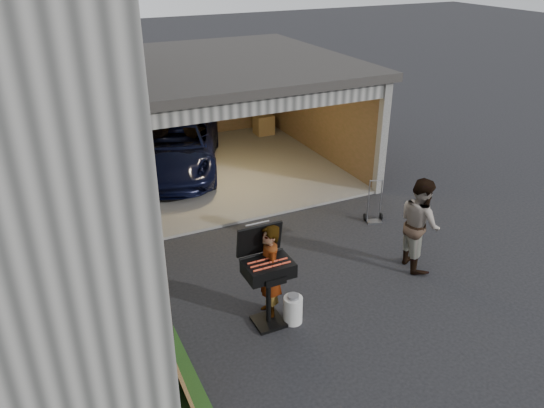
{
  "coord_description": "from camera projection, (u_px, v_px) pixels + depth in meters",
  "views": [
    {
      "loc": [
        -3.46,
        -5.89,
        5.41
      ],
      "look_at": [
        0.3,
        1.94,
        1.15
      ],
      "focal_mm": 35.0,
      "sensor_mm": 36.0,
      "label": 1
    }
  ],
  "objects": [
    {
      "name": "ground",
      "position": [
        308.0,
        320.0,
        8.49
      ],
      "size": [
        80.0,
        80.0,
        0.0
      ],
      "primitive_type": "plane",
      "color": "black",
      "rests_on": "ground"
    },
    {
      "name": "garage",
      "position": [
        206.0,
        100.0,
        13.46
      ],
      "size": [
        6.8,
        6.3,
        2.9
      ],
      "color": "#605E59",
      "rests_on": "ground"
    },
    {
      "name": "minivan",
      "position": [
        176.0,
        149.0,
        13.76
      ],
      "size": [
        3.62,
        5.06,
        1.28
      ],
      "primitive_type": "imported",
      "rotation": [
        0.0,
        0.0,
        -0.36
      ],
      "color": "black",
      "rests_on": "ground"
    },
    {
      "name": "woman",
      "position": [
        269.0,
        272.0,
        8.26
      ],
      "size": [
        0.5,
        0.66,
        1.62
      ],
      "primitive_type": "imported",
      "rotation": [
        0.0,
        0.0,
        -1.77
      ],
      "color": "#ABC4D8",
      "rests_on": "ground"
    },
    {
      "name": "man",
      "position": [
        420.0,
        223.0,
        9.57
      ],
      "size": [
        0.84,
        0.98,
        1.76
      ],
      "primitive_type": "imported",
      "rotation": [
        0.0,
        0.0,
        1.35
      ],
      "color": "#51231F",
      "rests_on": "ground"
    },
    {
      "name": "bbq_grill",
      "position": [
        267.0,
        271.0,
        8.03
      ],
      "size": [
        0.73,
        0.64,
        1.62
      ],
      "color": "black",
      "rests_on": "ground"
    },
    {
      "name": "propane_tank",
      "position": [
        293.0,
        310.0,
        8.36
      ],
      "size": [
        0.35,
        0.35,
        0.46
      ],
      "primitive_type": "cylinder",
      "rotation": [
        0.0,
        0.0,
        -0.17
      ],
      "color": "silver",
      "rests_on": "ground"
    },
    {
      "name": "plywood_panel",
      "position": [
        176.0,
        369.0,
        6.76
      ],
      "size": [
        0.27,
        0.97,
        1.07
      ],
      "primitive_type": "cube",
      "rotation": [
        0.0,
        -0.21,
        0.0
      ],
      "color": "brown",
      "rests_on": "ground"
    },
    {
      "name": "hand_truck",
      "position": [
        374.0,
        213.0,
        11.46
      ],
      "size": [
        0.43,
        0.39,
        0.96
      ],
      "rotation": [
        0.0,
        0.0,
        -0.35
      ],
      "color": "slate",
      "rests_on": "ground"
    }
  ]
}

